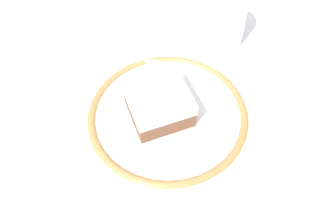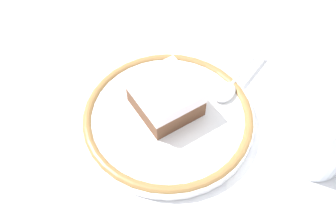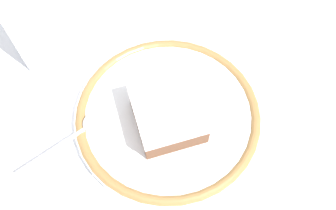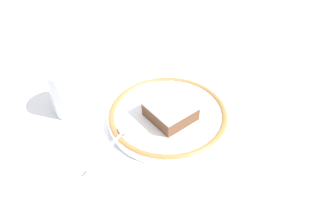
% 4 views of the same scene
% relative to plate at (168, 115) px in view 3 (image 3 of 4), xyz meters
% --- Properties ---
extents(ground_plane, '(2.40, 2.40, 0.00)m').
position_rel_plate_xyz_m(ground_plane, '(-0.03, -0.03, -0.01)').
color(ground_plane, '#B7B2A8').
extents(placemat, '(0.54, 0.34, 0.00)m').
position_rel_plate_xyz_m(placemat, '(-0.03, -0.03, -0.01)').
color(placemat, white).
rests_on(placemat, ground_plane).
extents(plate, '(0.23, 0.23, 0.02)m').
position_rel_plate_xyz_m(plate, '(0.00, 0.00, 0.00)').
color(plate, white).
rests_on(plate, placemat).
extents(cake_slice, '(0.08, 0.08, 0.04)m').
position_rel_plate_xyz_m(cake_slice, '(0.01, -0.00, 0.03)').
color(cake_slice, brown).
rests_on(cake_slice, plate).
extents(spoon, '(0.06, 0.13, 0.01)m').
position_rel_plate_xyz_m(spoon, '(-0.01, -0.09, 0.01)').
color(spoon, silver).
rests_on(spoon, plate).
extents(cup, '(0.08, 0.08, 0.10)m').
position_rel_plate_xyz_m(cup, '(-0.15, -0.12, 0.03)').
color(cup, silver).
rests_on(cup, placemat).
extents(napkin, '(0.16, 0.16, 0.00)m').
position_rel_plate_xyz_m(napkin, '(-0.17, -0.03, -0.01)').
color(napkin, white).
rests_on(napkin, placemat).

